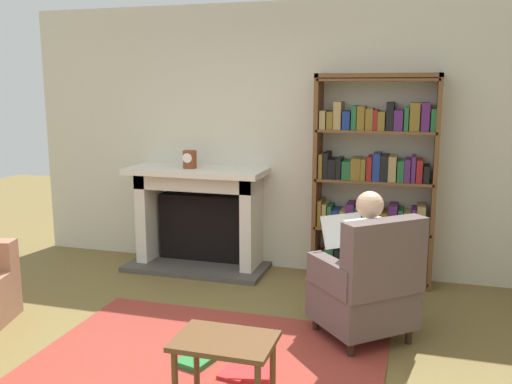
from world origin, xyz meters
TOP-DOWN VIEW (x-y plane):
  - back_wall at (0.00, 2.55)m, footprint 5.60×0.10m
  - area_rug at (0.00, 0.30)m, footprint 2.40×1.80m
  - fireplace at (-0.84, 2.30)m, footprint 1.46×0.64m
  - mantel_clock at (-0.90, 2.20)m, footprint 0.14×0.14m
  - bookshelf at (0.93, 2.33)m, footprint 1.14×0.32m
  - armchair_reading at (1.02, 1.00)m, footprint 0.89×0.89m
  - seated_reader at (0.95, 1.08)m, footprint 0.58×0.59m
  - side_table at (0.35, -0.26)m, footprint 0.56×0.39m
  - scattered_books at (0.14, 0.26)m, footprint 0.68×0.36m

SIDE VIEW (x-z plane):
  - area_rug at x=0.00m, z-range 0.00..0.01m
  - scattered_books at x=0.14m, z-range 0.01..0.05m
  - side_table at x=0.35m, z-range 0.17..0.66m
  - armchair_reading at x=1.02m, z-range -0.06..0.91m
  - fireplace at x=-0.84m, z-range 0.03..1.10m
  - seated_reader at x=0.95m, z-range 0.05..1.19m
  - bookshelf at x=0.93m, z-range -0.04..1.96m
  - mantel_clock at x=-0.90m, z-range 1.06..1.24m
  - back_wall at x=0.00m, z-range 0.00..2.70m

